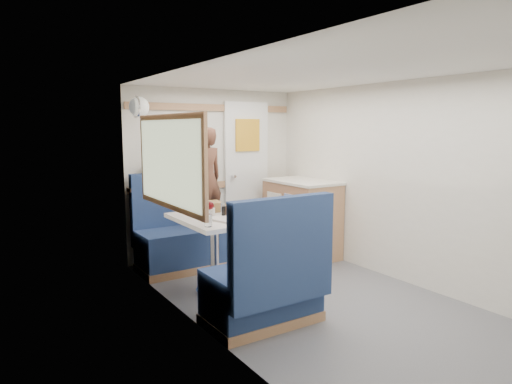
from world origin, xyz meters
TOP-DOWN VIEW (x-y plane):
  - floor at (0.00, 0.00)m, footprint 4.50×4.50m
  - ceiling at (0.00, 0.00)m, footprint 4.50×4.50m
  - wall_back at (0.00, 2.25)m, footprint 2.20×0.02m
  - wall_left at (-1.10, 0.00)m, footprint 0.02×4.50m
  - wall_right at (1.10, 0.00)m, footprint 0.02×4.50m
  - oak_trim_low at (0.00, 2.23)m, footprint 2.15×0.02m
  - oak_trim_high at (0.00, 2.23)m, footprint 2.15×0.02m
  - side_window at (-1.08, 1.00)m, footprint 0.04×1.30m
  - rear_door at (0.45, 2.22)m, footprint 0.62×0.12m
  - dinette_table at (-0.65, 1.00)m, footprint 0.62×0.92m
  - bench_far at (-0.65, 1.86)m, footprint 0.90×0.59m
  - bench_near at (-0.65, 0.14)m, footprint 0.90×0.59m
  - ledge at (-0.65, 2.12)m, footprint 0.90×0.14m
  - dome_light at (-1.04, 1.85)m, footprint 0.20×0.20m
  - galley_counter at (0.82, 1.55)m, footprint 0.57×0.92m
  - person at (-0.33, 1.78)m, footprint 0.44×0.33m
  - duffel_bag at (-0.63, 2.12)m, footprint 0.54×0.34m
  - tray at (-0.59, 0.81)m, footprint 0.36×0.42m
  - orange_fruit at (-0.54, 0.88)m, footprint 0.07×0.07m
  - cheese_block at (-0.54, 0.69)m, footprint 0.10×0.07m
  - wine_glass at (-0.73, 0.93)m, footprint 0.08×0.08m
  - tumbler_left at (-0.88, 0.67)m, footprint 0.07×0.07m
  - tumbler_mid at (-0.66, 1.13)m, footprint 0.07×0.07m
  - tumbler_right at (-0.50, 1.07)m, footprint 0.07×0.07m
  - beer_glass at (-0.52, 0.98)m, footprint 0.06×0.06m
  - pepper_grinder at (-0.57, 0.96)m, footprint 0.04×0.04m
  - salt_grinder at (-0.67, 0.99)m, footprint 0.04×0.04m
  - bread_loaf at (-0.49, 1.30)m, footprint 0.16×0.24m

SIDE VIEW (x-z plane):
  - floor at x=0.00m, z-range 0.00..0.00m
  - bench_far at x=-0.65m, z-range -0.22..0.83m
  - bench_near at x=-0.65m, z-range -0.22..0.83m
  - galley_counter at x=0.82m, z-range 0.01..0.93m
  - dinette_table at x=-0.65m, z-range 0.21..0.93m
  - tray at x=-0.59m, z-range 0.72..0.74m
  - cheese_block at x=-0.54m, z-range 0.74..0.77m
  - beer_glass at x=-0.52m, z-range 0.72..0.81m
  - salt_grinder at x=-0.67m, z-range 0.72..0.81m
  - bread_loaf at x=-0.49m, z-range 0.72..0.81m
  - orange_fruit at x=-0.54m, z-range 0.74..0.80m
  - pepper_grinder at x=-0.57m, z-range 0.72..0.82m
  - tumbler_left at x=-0.88m, z-range 0.72..0.83m
  - tumbler_right at x=-0.50m, z-range 0.72..0.84m
  - tumbler_mid at x=-0.66m, z-range 0.72..0.84m
  - wine_glass at x=-0.73m, z-range 0.76..0.93m
  - oak_trim_low at x=0.00m, z-range 0.81..0.89m
  - ledge at x=-0.65m, z-range 0.86..0.90m
  - rear_door at x=0.45m, z-range 0.04..1.90m
  - person at x=-0.33m, z-range 0.45..1.55m
  - wall_back at x=0.00m, z-range 0.00..2.00m
  - wall_left at x=-1.10m, z-range 0.00..2.00m
  - wall_right at x=1.10m, z-range 0.00..2.00m
  - duffel_bag at x=-0.63m, z-range 0.90..1.14m
  - side_window at x=-1.08m, z-range 0.89..1.61m
  - dome_light at x=-1.04m, z-range 1.65..1.85m
  - oak_trim_high at x=0.00m, z-range 1.74..1.82m
  - ceiling at x=0.00m, z-range 2.00..2.00m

